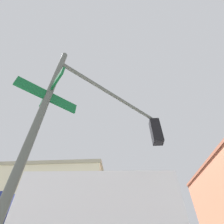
{
  "coord_description": "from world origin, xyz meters",
  "views": [
    {
      "loc": [
        -5.62,
        -8.76,
        1.51
      ],
      "look_at": [
        -5.73,
        -6.91,
        3.24
      ],
      "focal_mm": 25.73,
      "sensor_mm": 36.0,
      "label": 1
    }
  ],
  "objects": [
    {
      "name": "traffic_signal_near",
      "position": [
        -5.77,
        -5.94,
        3.66
      ],
      "size": [
        2.93,
        2.67,
        5.15
      ],
      "color": "#474C47",
      "rests_on": "ground_plane"
    }
  ]
}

